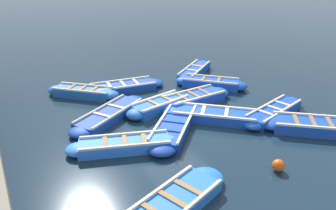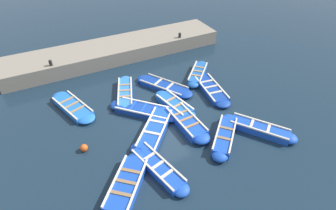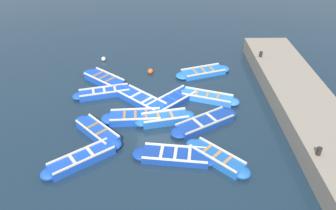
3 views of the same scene
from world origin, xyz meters
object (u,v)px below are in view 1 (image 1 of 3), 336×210
(boat_far_corner, at_px, (125,145))
(boat_inner_gap, at_px, (211,83))
(boat_alongside, at_px, (274,112))
(boat_stern_in, at_px, (195,72))
(boat_outer_right, at_px, (160,105))
(boat_bow_out, at_px, (110,114))
(boat_mid_row, at_px, (123,87))
(buoy_orange_near, at_px, (278,165))
(boat_broadside, at_px, (215,116))
(boat_tucked, at_px, (174,126))
(boat_outer_left, at_px, (312,126))
(boat_near_quay, at_px, (194,99))
(boat_centre, at_px, (83,92))
(boat_drifting, at_px, (172,205))

(boat_far_corner, xyz_separation_m, boat_inner_gap, (5.66, 3.11, 0.03))
(boat_inner_gap, xyz_separation_m, boat_alongside, (0.21, -3.70, -0.03))
(boat_stern_in, xyz_separation_m, boat_outer_right, (-3.62, -2.91, 0.01))
(boat_bow_out, bearing_deg, boat_outer_right, -8.87)
(boat_mid_row, height_order, buoy_orange_near, boat_mid_row)
(boat_broadside, relative_size, buoy_orange_near, 9.91)
(boat_tucked, relative_size, boat_inner_gap, 1.20)
(boat_outer_left, distance_m, boat_tucked, 4.77)
(boat_bow_out, bearing_deg, boat_near_quay, -7.05)
(boat_near_quay, height_order, buoy_orange_near, boat_near_quay)
(boat_broadside, xyz_separation_m, boat_outer_right, (-1.30, 1.81, 0.02))
(boat_alongside, bearing_deg, boat_centre, 135.62)
(boat_far_corner, relative_size, boat_outer_right, 1.13)
(boat_far_corner, bearing_deg, boat_bow_out, 80.48)
(boat_far_corner, xyz_separation_m, boat_broadside, (3.70, 0.26, 0.01))
(boat_centre, xyz_separation_m, boat_tucked, (1.85, -4.63, -0.03))
(boat_centre, bearing_deg, boat_inner_gap, -18.93)
(boat_near_quay, relative_size, boat_mid_row, 0.90)
(boat_outer_left, relative_size, boat_alongside, 0.91)
(boat_broadside, distance_m, boat_stern_in, 5.26)
(boat_drifting, relative_size, boat_bow_out, 1.00)
(boat_bow_out, bearing_deg, boat_stern_in, 24.83)
(boat_near_quay, xyz_separation_m, boat_bow_out, (-3.51, 0.43, -0.05))
(boat_drifting, bearing_deg, boat_far_corner, 88.37)
(boat_centre, height_order, boat_tucked, boat_centre)
(boat_far_corner, distance_m, boat_drifting, 3.06)
(boat_tucked, relative_size, boat_outer_right, 1.09)
(boat_far_corner, distance_m, boat_outer_right, 3.17)
(boat_outer_left, height_order, boat_inner_gap, boat_inner_gap)
(boat_stern_in, relative_size, buoy_orange_near, 9.55)
(boat_mid_row, xyz_separation_m, boat_outer_left, (4.14, -6.91, 0.03))
(boat_broadside, bearing_deg, boat_near_quay, 82.96)
(boat_centre, distance_m, boat_tucked, 4.99)
(boat_outer_right, height_order, boat_inner_gap, boat_outer_right)
(boat_drifting, height_order, boat_alongside, boat_alongside)
(boat_centre, height_order, boat_outer_right, boat_outer_right)
(boat_mid_row, bearing_deg, boat_bow_out, -122.78)
(boat_broadside, distance_m, boat_mid_row, 4.87)
(boat_outer_left, relative_size, boat_bow_out, 0.87)
(boat_near_quay, height_order, boat_stern_in, boat_near_quay)
(boat_broadside, distance_m, boat_inner_gap, 3.46)
(boat_outer_right, bearing_deg, boat_bow_out, 171.13)
(boat_stern_in, xyz_separation_m, boat_centre, (-5.86, 0.01, 0.00))
(boat_mid_row, relative_size, boat_outer_left, 1.18)
(boat_alongside, relative_size, buoy_orange_near, 10.42)
(boat_tucked, xyz_separation_m, buoy_orange_near, (1.28, -3.55, 0.01))
(boat_near_quay, xyz_separation_m, boat_inner_gap, (1.75, 1.16, -0.00))
(boat_broadside, relative_size, boat_centre, 1.21)
(boat_mid_row, relative_size, boat_outer_right, 1.22)
(buoy_orange_near, bearing_deg, boat_alongside, 45.31)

